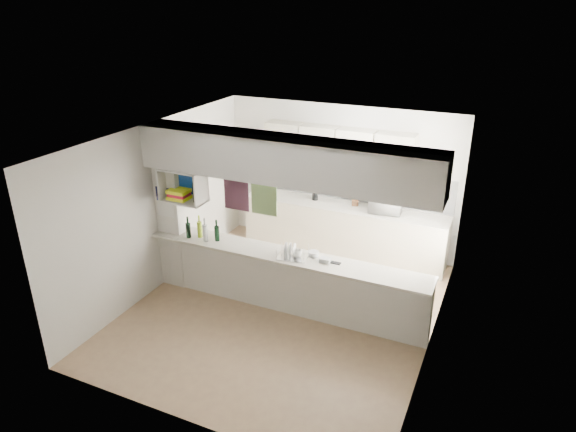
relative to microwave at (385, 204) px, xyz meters
The scene contains 16 objects.
floor 2.52m from the microwave, 113.58° to the right, with size 4.80×4.80×0.00m, color #997558.
ceiling 2.75m from the microwave, 113.58° to the right, with size 4.80×4.80×0.00m, color white.
wall_back 0.99m from the microwave, 161.71° to the left, with size 4.20×4.20×0.00m, color silver.
wall_left 3.68m from the microwave, 145.18° to the right, with size 4.80×4.80×0.00m, color silver.
wall_right 2.42m from the microwave, 60.54° to the right, with size 4.80×4.80×0.00m, color silver.
servery_partition 2.44m from the microwave, 117.44° to the right, with size 4.20×0.50×2.60m.
cubby_shelf 3.35m from the microwave, 138.97° to the right, with size 0.65×0.35×0.50m.
kitchen_run 0.79m from the microwave, behind, with size 3.60×0.63×2.24m.
microwave is the anchor object (origin of this frame).
bowl 0.18m from the microwave, 73.97° to the right, with size 0.22×0.22×0.05m, color navy.
dish_rack 2.27m from the microwave, 109.56° to the right, with size 0.46×0.37×0.22m.
cup 2.23m from the microwave, 108.21° to the right, with size 0.14×0.14×0.11m, color white.
wine_bottles 3.09m from the microwave, 135.90° to the right, with size 0.52×0.15×0.37m.
plastic_tubs 2.07m from the microwave, 101.52° to the right, with size 0.49×0.22×0.07m.
utensil_jar 1.29m from the microwave, behind, with size 0.11×0.11×0.15m, color black.
knife_block 0.56m from the microwave, behind, with size 0.11×0.09×0.22m, color brown.
Camera 1 is at (2.71, -5.83, 4.23)m, focal length 32.00 mm.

